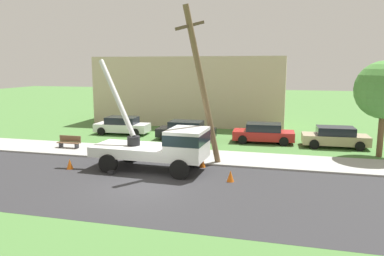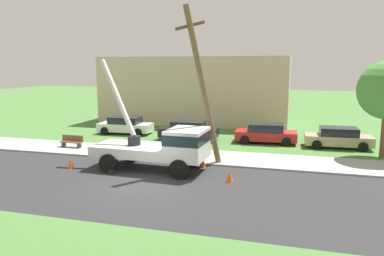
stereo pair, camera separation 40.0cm
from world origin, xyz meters
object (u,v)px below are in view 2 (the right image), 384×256
Objects in this scene: leaning_utility_pole at (203,86)px; park_bench at (72,142)px; parked_sedan_tan at (338,138)px; traffic_cone_ahead at (230,176)px; utility_truck at (164,145)px; traffic_cone_behind at (71,163)px; parked_sedan_black at (189,130)px; parked_sedan_red at (266,133)px; parked_sedan_white at (125,125)px; traffic_cone_curbside at (203,162)px.

park_bench is (-9.73, 2.11, -4.05)m from leaning_utility_pole.
traffic_cone_ahead is at bearing -121.46° from parked_sedan_tan.
traffic_cone_behind is (-5.15, -0.98, -1.13)m from utility_truck.
parked_sedan_black and parked_sedan_red have the same top height.
parked_sedan_white is (-10.60, 10.55, 0.43)m from traffic_cone_ahead.
parked_sedan_black reaches higher than traffic_cone_curbside.
parked_sedan_black is (4.03, 9.52, 0.43)m from traffic_cone_behind.
utility_truck is at bearing -23.33° from park_bench.
traffic_cone_curbside is (-1.91, 2.23, 0.00)m from traffic_cone_ahead.
traffic_cone_curbside is at bearing 33.11° from utility_truck.
parked_sedan_white is at bearing 176.92° from parked_sedan_red.
leaning_utility_pole is 11.30m from parked_sedan_tan.
traffic_cone_ahead is 0.35× the size of park_bench.
parked_sedan_black is 8.54m from park_bench.
traffic_cone_behind is at bearing -80.78° from parked_sedan_white.
parked_sedan_red is at bearing 69.00° from leaning_utility_pole.
traffic_cone_behind is 0.13× the size of parked_sedan_tan.
traffic_cone_behind is 17.56m from parked_sedan_tan.
parked_sedan_red is (9.83, 9.87, 0.43)m from traffic_cone_behind.
parked_sedan_tan is (10.72, -0.01, 0.00)m from parked_sedan_black.
parked_sedan_red and parked_sedan_tan have the same top height.
traffic_cone_curbside is (0.05, -0.12, -4.23)m from leaning_utility_pole.
park_bench is (-6.84, -5.11, -0.25)m from parked_sedan_black.
utility_truck is at bearing -82.56° from parked_sedan_black.
parked_sedan_black is at bearing 36.77° from park_bench.
parked_sedan_red is at bearing 62.22° from utility_truck.
parked_sedan_white is (-1.70, 10.49, 0.43)m from traffic_cone_behind.
parked_sedan_black reaches higher than traffic_cone_behind.
leaning_utility_pole is 10.75m from park_bench.
parked_sedan_red is (2.85, 7.70, 0.43)m from traffic_cone_curbside.
traffic_cone_curbside is 0.13× the size of parked_sedan_red.
park_bench is at bearing 122.44° from traffic_cone_behind.
parked_sedan_white and parked_sedan_black have the same top height.
traffic_cone_ahead is 0.13× the size of parked_sedan_white.
traffic_cone_curbside is 12.03m from parked_sedan_white.
parked_sedan_tan is (5.86, 9.57, 0.43)m from traffic_cone_ahead.
traffic_cone_curbside is at bearing -68.16° from parked_sedan_black.
leaning_utility_pole is 15.69× the size of traffic_cone_behind.
parked_sedan_tan reaches higher than traffic_cone_behind.
parked_sedan_red is (2.91, 7.57, -3.80)m from leaning_utility_pole.
utility_truck reaches higher than traffic_cone_curbside.
parked_sedan_tan is at bearing 32.82° from traffic_cone_behind.
traffic_cone_ahead is 0.13× the size of parked_sedan_black.
utility_truck is 0.77× the size of leaning_utility_pole.
parked_sedan_black is at bearing 116.90° from traffic_cone_ahead.
parked_sedan_white is at bearing 170.40° from parked_sedan_black.
parked_sedan_red is at bearing 69.66° from traffic_cone_curbside.
park_bench is at bearing 156.67° from utility_truck.
traffic_cone_behind is at bearing -134.89° from parked_sedan_red.
parked_sedan_white is (-8.63, 8.19, -3.80)m from leaning_utility_pole.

